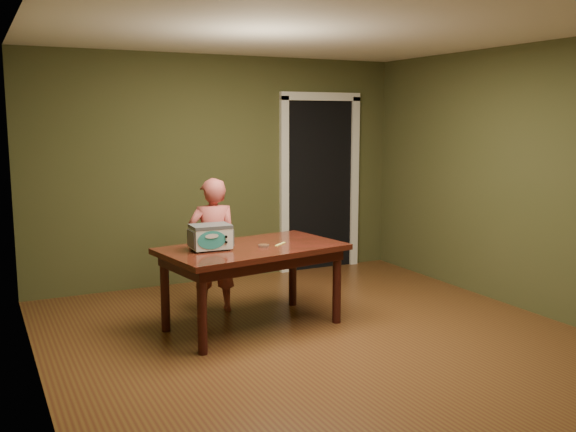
{
  "coord_description": "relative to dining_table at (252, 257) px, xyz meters",
  "views": [
    {
      "loc": [
        -2.6,
        -4.5,
        1.89
      ],
      "look_at": [
        0.12,
        1.0,
        0.95
      ],
      "focal_mm": 40.0,
      "sensor_mm": 36.0,
      "label": 1
    }
  ],
  "objects": [
    {
      "name": "dining_table",
      "position": [
        0.0,
        0.0,
        0.0
      ],
      "size": [
        1.72,
        1.14,
        0.75
      ],
      "rotation": [
        0.0,
        0.0,
        0.16
      ],
      "color": "#33150B",
      "rests_on": "floor"
    },
    {
      "name": "toy_oven",
      "position": [
        -0.39,
        0.02,
        0.22
      ],
      "size": [
        0.37,
        0.26,
        0.22
      ],
      "rotation": [
        0.0,
        0.0,
        -0.03
      ],
      "color": "#4C4F54",
      "rests_on": "dining_table"
    },
    {
      "name": "doorway",
      "position": [
        1.68,
        2.08,
        0.41
      ],
      "size": [
        1.1,
        0.66,
        2.25
      ],
      "color": "black",
      "rests_on": "ground"
    },
    {
      "name": "room_shell",
      "position": [
        0.38,
        -0.7,
        1.06
      ],
      "size": [
        4.52,
        5.02,
        2.61
      ],
      "color": "#424324",
      "rests_on": "ground"
    },
    {
      "name": "spatula",
      "position": [
        0.26,
        -0.04,
        0.1
      ],
      "size": [
        0.16,
        0.13,
        0.01
      ],
      "primitive_type": "cube",
      "rotation": [
        0.0,
        0.0,
        0.67
      ],
      "color": "#F1EF68",
      "rests_on": "dining_table"
    },
    {
      "name": "child",
      "position": [
        -0.15,
        0.62,
        0.01
      ],
      "size": [
        0.53,
        0.4,
        1.32
      ],
      "primitive_type": "imported",
      "rotation": [
        0.0,
        0.0,
        2.94
      ],
      "color": "#C25350",
      "rests_on": "floor"
    },
    {
      "name": "baking_pan",
      "position": [
        0.08,
        -0.07,
        0.11
      ],
      "size": [
        0.1,
        0.1,
        0.02
      ],
      "color": "silver",
      "rests_on": "dining_table"
    },
    {
      "name": "floor",
      "position": [
        0.38,
        -0.7,
        -0.65
      ],
      "size": [
        5.0,
        5.0,
        0.0
      ],
      "primitive_type": "plane",
      "color": "brown",
      "rests_on": "ground"
    }
  ]
}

